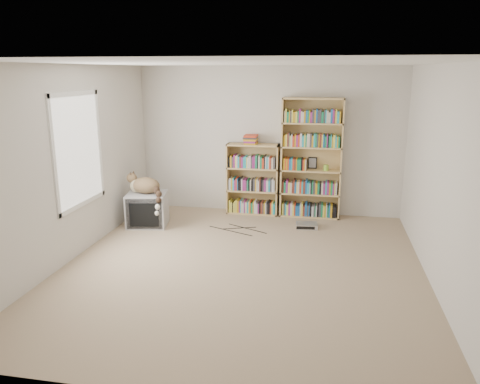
% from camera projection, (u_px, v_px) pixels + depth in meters
% --- Properties ---
extents(floor, '(4.50, 5.00, 0.01)m').
position_uv_depth(floor, '(242.00, 267.00, 5.93)').
color(floor, tan).
rests_on(floor, ground).
extents(wall_back, '(4.50, 0.02, 2.50)m').
position_uv_depth(wall_back, '(269.00, 141.00, 7.99)').
color(wall_back, beige).
rests_on(wall_back, floor).
extents(wall_front, '(4.50, 0.02, 2.50)m').
position_uv_depth(wall_front, '(177.00, 244.00, 3.23)').
color(wall_front, beige).
rests_on(wall_front, floor).
extents(wall_left, '(0.02, 5.00, 2.50)m').
position_uv_depth(wall_left, '(71.00, 164.00, 6.02)').
color(wall_left, beige).
rests_on(wall_left, floor).
extents(wall_right, '(0.02, 5.00, 2.50)m').
position_uv_depth(wall_right, '(441.00, 179.00, 5.21)').
color(wall_right, beige).
rests_on(wall_right, floor).
extents(ceiling, '(4.50, 5.00, 0.02)m').
position_uv_depth(ceiling, '(243.00, 63.00, 5.30)').
color(ceiling, white).
rests_on(ceiling, wall_back).
extents(window, '(0.02, 1.22, 1.52)m').
position_uv_depth(window, '(79.00, 150.00, 6.17)').
color(window, white).
rests_on(window, wall_left).
extents(crt_tv, '(0.70, 0.65, 0.53)m').
position_uv_depth(crt_tv, '(148.00, 209.00, 7.50)').
color(crt_tv, '#A4A4A7').
rests_on(crt_tv, floor).
extents(cat, '(0.68, 0.54, 0.56)m').
position_uv_depth(cat, '(147.00, 188.00, 7.35)').
color(cat, '#3A2718').
rests_on(cat, crt_tv).
extents(bookcase_tall, '(1.00, 0.30, 2.00)m').
position_uv_depth(bookcase_tall, '(311.00, 162.00, 7.80)').
color(bookcase_tall, tan).
rests_on(bookcase_tall, floor).
extents(bookcase_short, '(0.88, 0.30, 1.22)m').
position_uv_depth(bookcase_short, '(253.00, 182.00, 8.08)').
color(bookcase_short, tan).
rests_on(bookcase_short, floor).
extents(book_stack, '(0.22, 0.29, 0.16)m').
position_uv_depth(book_stack, '(250.00, 139.00, 7.88)').
color(book_stack, red).
rests_on(book_stack, bookcase_short).
extents(green_mug, '(0.08, 0.08, 0.09)m').
position_uv_depth(green_mug, '(326.00, 167.00, 7.76)').
color(green_mug, '#89C037').
rests_on(green_mug, bookcase_tall).
extents(framed_print, '(0.15, 0.05, 0.20)m').
position_uv_depth(framed_print, '(312.00, 163.00, 7.88)').
color(framed_print, black).
rests_on(framed_print, bookcase_tall).
extents(dvd_player, '(0.36, 0.27, 0.08)m').
position_uv_depth(dvd_player, '(307.00, 226.00, 7.40)').
color(dvd_player, '#B3B3B8').
rests_on(dvd_player, floor).
extents(wall_outlet, '(0.01, 0.08, 0.13)m').
position_uv_depth(wall_outlet, '(130.00, 199.00, 7.89)').
color(wall_outlet, silver).
rests_on(wall_outlet, wall_left).
extents(floor_cables, '(1.20, 0.70, 0.01)m').
position_uv_depth(floor_cables, '(246.00, 227.00, 7.43)').
color(floor_cables, black).
rests_on(floor_cables, floor).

